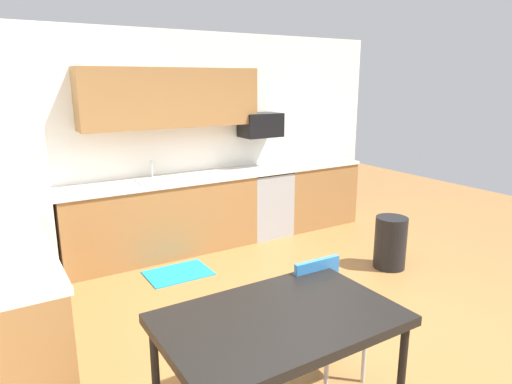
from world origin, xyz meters
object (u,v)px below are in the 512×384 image
object	(u,v)px
microwave	(261,125)
chair_near_table	(325,310)
oven_range	(264,202)
trash_bin	(390,243)
refrigerator	(7,208)
dining_table	(279,325)

from	to	relation	value
microwave	chair_near_table	bearing A→B (deg)	-113.92
microwave	chair_near_table	world-z (taller)	microwave
oven_range	trash_bin	distance (m)	1.86
microwave	refrigerator	bearing A→B (deg)	-176.70
microwave	trash_bin	distance (m)	2.30
microwave	dining_table	bearing A→B (deg)	-120.53
oven_range	refrigerator	bearing A→B (deg)	-178.53
refrigerator	dining_table	size ratio (longest dim) A/B	1.23
refrigerator	microwave	distance (m)	3.19
microwave	dining_table	distance (m)	3.83
refrigerator	microwave	bearing A→B (deg)	3.30
oven_range	dining_table	world-z (taller)	oven_range
refrigerator	trash_bin	world-z (taller)	refrigerator
refrigerator	dining_table	world-z (taller)	refrigerator
dining_table	chair_near_table	world-z (taller)	chair_near_table
refrigerator	oven_range	world-z (taller)	refrigerator
refrigerator	microwave	world-z (taller)	refrigerator
oven_range	trash_bin	world-z (taller)	oven_range
microwave	dining_table	xyz separation A→B (m)	(-1.90, -3.22, -0.81)
chair_near_table	trash_bin	world-z (taller)	chair_near_table
refrigerator	oven_range	size ratio (longest dim) A/B	1.89
dining_table	trash_bin	size ratio (longest dim) A/B	2.33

